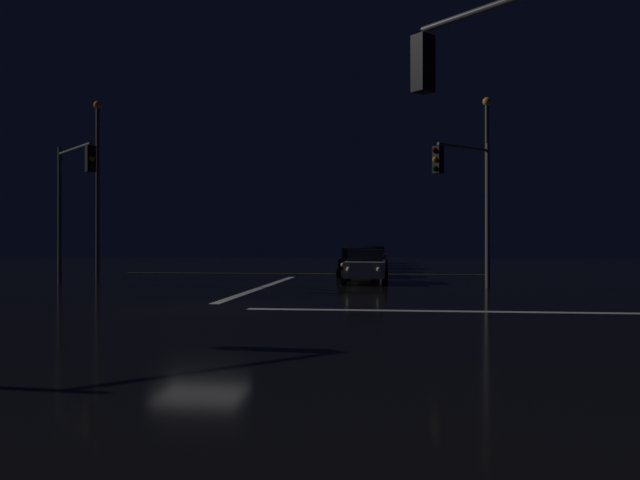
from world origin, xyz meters
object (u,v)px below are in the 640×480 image
at_px(sedan_black, 358,262).
at_px(traffic_signal_ne, 467,188).
at_px(sedan_green, 374,254).
at_px(sedan_white, 363,259).
at_px(sedan_red, 373,257).
at_px(traffic_signal_se, 555,87).
at_px(sedan_gray, 373,256).
at_px(streetlamp_left_near, 98,176).
at_px(traffic_signal_nw, 72,187).
at_px(streetlamp_right_near, 487,175).
at_px(sedan_silver, 366,266).

distance_m(sedan_black, traffic_signal_ne, 10.78).
relative_size(sedan_black, sedan_green, 1.00).
bearing_deg(sedan_white, sedan_red, 84.66).
bearing_deg(traffic_signal_ne, traffic_signal_se, -91.75).
relative_size(sedan_red, sedan_gray, 1.00).
relative_size(sedan_gray, streetlamp_left_near, 0.46).
height_order(traffic_signal_se, streetlamp_left_near, streetlamp_left_near).
relative_size(traffic_signal_nw, streetlamp_left_near, 0.66).
height_order(sedan_black, sedan_white, same).
height_order(sedan_black, streetlamp_right_near, streetlamp_right_near).
xyz_separation_m(sedan_silver, sedan_gray, (-0.35, 21.73, 0.00)).
bearing_deg(streetlamp_right_near, traffic_signal_se, -95.46).
bearing_deg(traffic_signal_nw, traffic_signal_se, -45.00).
bearing_deg(sedan_black, traffic_signal_ne, -61.43).
xyz_separation_m(traffic_signal_nw, traffic_signal_ne, (16.60, 0.27, -0.15)).
relative_size(sedan_red, sedan_green, 1.00).
distance_m(sedan_gray, streetlamp_left_near, 24.17).
distance_m(traffic_signal_ne, streetlamp_left_near, 19.56).
height_order(sedan_gray, sedan_green, same).
distance_m(sedan_silver, sedan_white, 10.99).
relative_size(sedan_silver, sedan_black, 1.00).
relative_size(sedan_silver, traffic_signal_se, 0.71).
xyz_separation_m(traffic_signal_se, traffic_signal_ne, (0.50, 16.37, -0.17)).
xyz_separation_m(sedan_green, streetlamp_right_near, (6.37, -25.13, 4.43)).
xyz_separation_m(traffic_signal_nw, streetlamp_right_near, (18.25, 6.42, 0.98)).
relative_size(sedan_red, streetlamp_left_near, 0.46).
height_order(traffic_signal_se, traffic_signal_nw, traffic_signal_nw).
bearing_deg(traffic_signal_se, traffic_signal_ne, 88.25).
height_order(sedan_green, streetlamp_right_near, streetlamp_right_near).
height_order(sedan_red, streetlamp_left_near, streetlamp_left_near).
bearing_deg(sedan_red, streetlamp_right_near, -66.12).
bearing_deg(sedan_black, sedan_gray, 88.86).
distance_m(sedan_black, sedan_green, 22.27).
relative_size(sedan_black, traffic_signal_se, 0.71).
height_order(traffic_signal_nw, traffic_signal_ne, traffic_signal_nw).
relative_size(sedan_green, streetlamp_left_near, 0.46).
xyz_separation_m(sedan_gray, traffic_signal_ne, (4.58, -25.35, 3.29)).
bearing_deg(streetlamp_left_near, traffic_signal_se, -51.33).
height_order(sedan_black, streetlamp_left_near, streetlamp_left_near).
relative_size(sedan_white, traffic_signal_se, 0.71).
xyz_separation_m(traffic_signal_ne, streetlamp_left_near, (-18.52, 6.15, 1.29)).
bearing_deg(streetlamp_right_near, streetlamp_left_near, 180.00).
xyz_separation_m(sedan_green, traffic_signal_nw, (-11.88, -31.54, 3.45)).
bearing_deg(sedan_red, traffic_signal_nw, -121.27).
relative_size(sedan_black, streetlamp_left_near, 0.46).
bearing_deg(traffic_signal_se, sedan_white, 98.06).
xyz_separation_m(sedan_silver, streetlamp_left_near, (-14.29, 2.52, 4.58)).
relative_size(sedan_gray, sedan_green, 1.00).
bearing_deg(sedan_gray, streetlamp_left_near, -125.98).
bearing_deg(streetlamp_right_near, sedan_red, 113.88).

